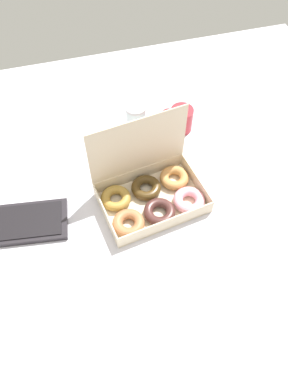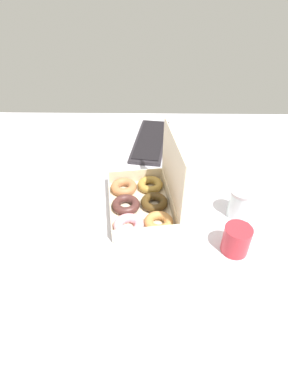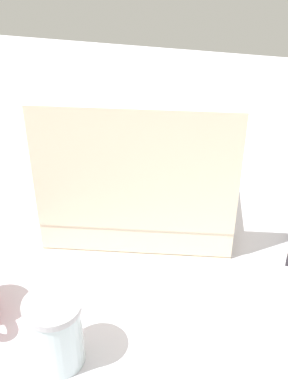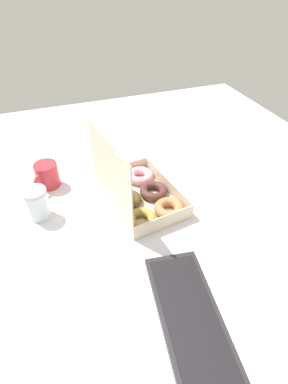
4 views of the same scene
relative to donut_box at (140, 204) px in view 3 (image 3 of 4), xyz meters
The scene contains 4 objects.
ground_plane 8.11cm from the donut_box, 42.12° to the right, with size 180.00×180.00×2.00cm, color silver.
donut_box is the anchor object (origin of this frame).
glass_jar 34.64cm from the donut_box, 83.68° to the left, with size 7.92×7.92×11.06cm.
paper_napkin 31.64cm from the donut_box, 125.76° to the right, with size 14.63×12.44×0.15cm, color white.
Camera 3 is at (-23.93, 83.90, 62.48)cm, focal length 50.00 mm.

